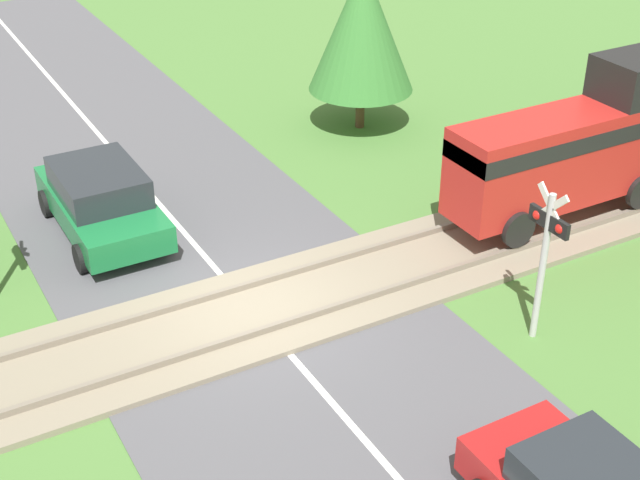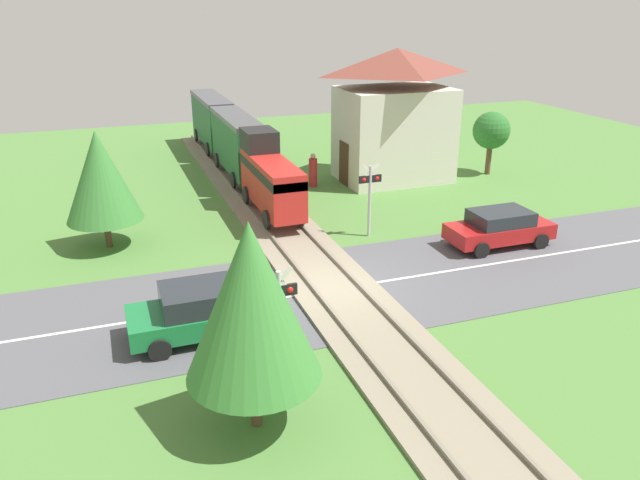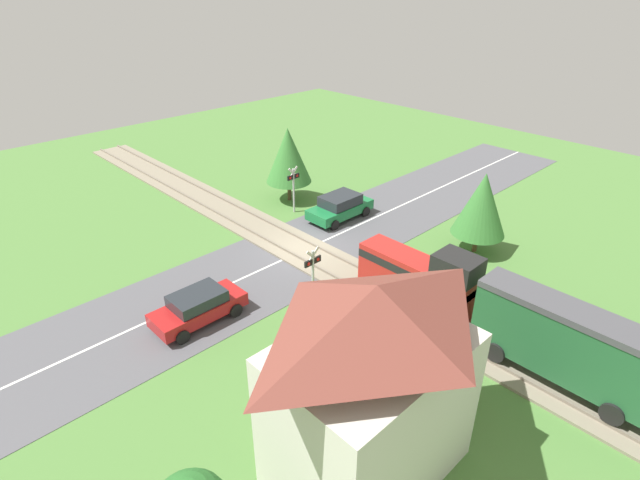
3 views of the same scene
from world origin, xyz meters
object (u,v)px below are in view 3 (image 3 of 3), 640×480
at_px(station_building, 371,388).
at_px(crossing_signal_east_approach, 313,270).
at_px(train, 586,352).
at_px(pedestrian_by_station, 452,380).
at_px(car_far_side, 198,306).
at_px(car_near_crossing, 340,206).
at_px(crossing_signal_west_approach, 294,183).

bearing_deg(station_building, crossing_signal_east_approach, -122.25).
distance_m(train, pedestrian_by_station, 4.46).
bearing_deg(car_far_side, car_near_crossing, -165.90).
relative_size(train, crossing_signal_east_approach, 6.44).
bearing_deg(crossing_signal_west_approach, train, 80.68).
bearing_deg(car_near_crossing, car_far_side, 14.10).
relative_size(crossing_signal_west_approach, pedestrian_by_station, 1.78).
bearing_deg(station_building, car_far_side, -91.61).
bearing_deg(car_near_crossing, crossing_signal_west_approach, -61.70).
bearing_deg(pedestrian_by_station, crossing_signal_west_approach, -112.04).
height_order(train, crossing_signal_east_approach, train).
relative_size(car_near_crossing, car_far_side, 1.04).
distance_m(car_far_side, crossing_signal_east_approach, 5.01).
height_order(station_building, pedestrian_by_station, station_building).
bearing_deg(pedestrian_by_station, station_building, -2.13).
height_order(car_far_side, crossing_signal_west_approach, crossing_signal_west_approach).
bearing_deg(train, car_near_crossing, -105.66).
height_order(train, pedestrian_by_station, train).
bearing_deg(crossing_signal_east_approach, crossing_signal_west_approach, -126.50).
xyz_separation_m(crossing_signal_west_approach, station_building, (10.35, 15.01, 1.25)).
height_order(train, car_near_crossing, train).
height_order(crossing_signal_west_approach, crossing_signal_east_approach, same).
xyz_separation_m(crossing_signal_east_approach, station_building, (4.41, 6.99, 1.25)).
bearing_deg(crossing_signal_west_approach, car_near_crossing, 118.30).
distance_m(crossing_signal_east_approach, station_building, 8.36).
distance_m(train, crossing_signal_east_approach, 10.50).
relative_size(car_near_crossing, crossing_signal_west_approach, 1.40).
distance_m(car_near_crossing, station_building, 17.26).
bearing_deg(crossing_signal_east_approach, car_near_crossing, -143.33).
bearing_deg(train, crossing_signal_west_approach, -99.32).
distance_m(car_far_side, station_building, 9.86).
relative_size(car_far_side, pedestrian_by_station, 2.40).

